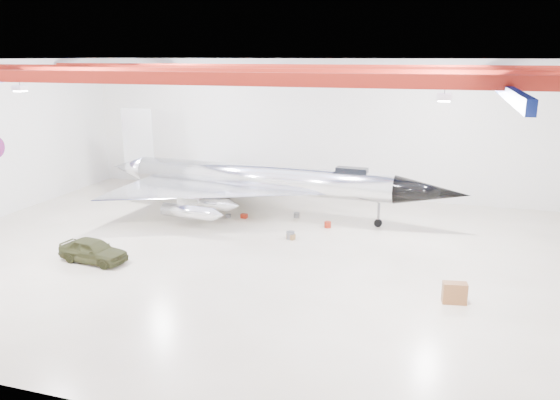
% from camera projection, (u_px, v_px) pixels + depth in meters
% --- Properties ---
extents(floor, '(40.00, 40.00, 0.00)m').
position_uv_depth(floor, '(255.00, 254.00, 31.91)').
color(floor, '#BEB297').
rests_on(floor, ground).
extents(wall_back, '(40.00, 0.00, 40.00)m').
position_uv_depth(wall_back, '(317.00, 128.00, 44.34)').
color(wall_back, silver).
rests_on(wall_back, floor).
extents(ceiling, '(40.00, 40.00, 0.00)m').
position_uv_depth(ceiling, '(253.00, 60.00, 29.07)').
color(ceiling, '#0A0F38').
rests_on(ceiling, wall_back).
extents(ceiling_structure, '(39.50, 29.50, 1.08)m').
position_uv_depth(ceiling_structure, '(253.00, 73.00, 29.25)').
color(ceiling_structure, maroon).
rests_on(ceiling_structure, ceiling).
extents(jet_aircraft, '(27.02, 16.24, 7.36)m').
position_uv_depth(jet_aircraft, '(259.00, 182.00, 39.24)').
color(jet_aircraft, silver).
rests_on(jet_aircraft, floor).
extents(jeep, '(4.18, 2.04, 1.37)m').
position_uv_depth(jeep, '(93.00, 250.00, 30.52)').
color(jeep, '#32341A').
rests_on(jeep, floor).
extents(desk, '(1.18, 0.72, 1.01)m').
position_uv_depth(desk, '(455.00, 293.00, 25.48)').
color(desk, brown).
rests_on(desk, floor).
extents(toolbox_red, '(0.47, 0.39, 0.31)m').
position_uv_depth(toolbox_red, '(244.00, 216.00, 38.88)').
color(toolbox_red, maroon).
rests_on(toolbox_red, floor).
extents(engine_drum, '(0.60, 0.60, 0.48)m').
position_uv_depth(engine_drum, '(290.00, 235.00, 34.46)').
color(engine_drum, '#59595B').
rests_on(engine_drum, floor).
extents(crate_small, '(0.37, 0.31, 0.24)m').
position_uv_depth(crate_small, '(228.00, 216.00, 39.07)').
color(crate_small, '#59595B').
rests_on(crate_small, floor).
extents(tool_chest, '(0.61, 0.61, 0.41)m').
position_uv_depth(tool_chest, '(328.00, 225.00, 36.73)').
color(tool_chest, maroon).
rests_on(tool_chest, floor).
extents(oil_barrel, '(0.56, 0.50, 0.33)m').
position_uv_depth(oil_barrel, '(291.00, 237.00, 34.40)').
color(oil_barrel, olive).
rests_on(oil_barrel, floor).
extents(spares_box, '(0.41, 0.41, 0.36)m').
position_uv_depth(spares_box, '(297.00, 215.00, 39.01)').
color(spares_box, '#59595B').
rests_on(spares_box, floor).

